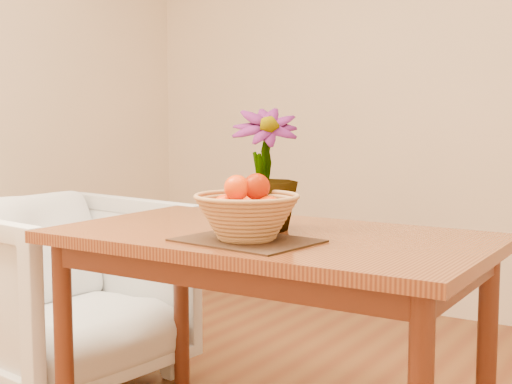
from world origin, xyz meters
The scene contains 7 objects.
wall_back centered at (0.00, 2.25, 1.35)m, with size 4.00×0.02×2.70m, color beige.
table centered at (0.00, 0.30, 0.66)m, with size 1.40×0.80×0.75m.
placemat centered at (0.03, 0.12, 0.75)m, with size 0.39×0.30×0.01m, color #3B2115.
wicker_basket centered at (0.03, 0.12, 0.82)m, with size 0.32×0.32×0.13m.
orange_pile centered at (0.03, 0.12, 0.88)m, with size 0.21×0.20×0.15m.
potted_plant centered at (-0.05, 0.33, 0.95)m, with size 0.23×0.23×0.40m, color #1A4B15.
armchair centered at (-1.07, 0.40, 0.43)m, with size 0.84×0.78×0.86m, color #86695C.
Camera 1 is at (1.17, -1.65, 1.12)m, focal length 50.00 mm.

